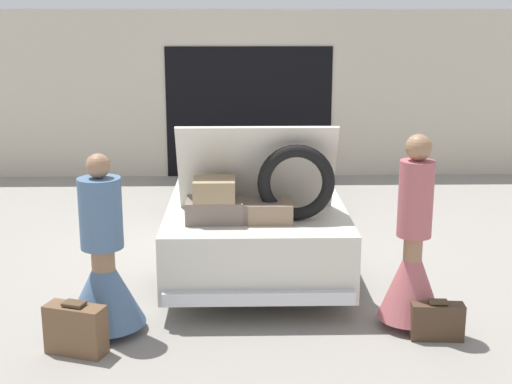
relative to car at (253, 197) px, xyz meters
name	(u,v)px	position (x,y,z in m)	size (l,w,h in m)	color
ground_plane	(253,243)	(0.00, 0.03, -0.58)	(40.00, 40.00, 0.00)	gray
garage_wall_back	(249,95)	(0.00, 3.82, 0.81)	(12.00, 0.14, 2.80)	beige
car	(253,197)	(0.00, 0.00, 0.00)	(1.84, 4.87, 1.71)	silver
person_left	(104,271)	(-1.35, -2.44, -0.02)	(0.70, 0.70, 1.59)	#997051
person_right	(412,260)	(1.35, -2.40, 0.04)	(0.57, 0.57, 1.74)	#997051
suitcase_beside_left_person	(76,329)	(-1.52, -2.86, -0.37)	(0.54, 0.35, 0.45)	brown
suitcase_beside_right_person	(437,321)	(1.52, -2.67, -0.42)	(0.46, 0.18, 0.35)	#473323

